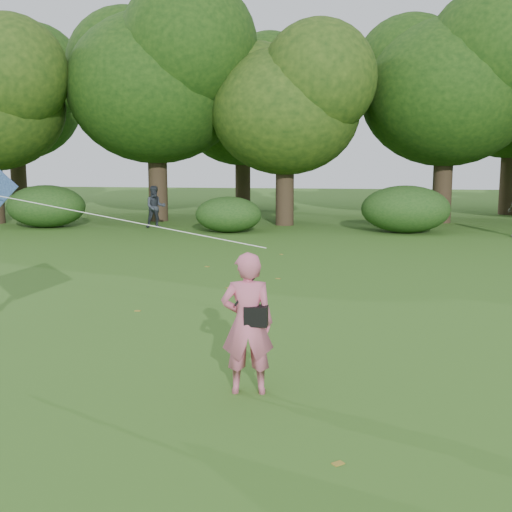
# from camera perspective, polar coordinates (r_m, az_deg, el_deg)

# --- Properties ---
(ground) EXTENTS (100.00, 100.00, 0.00)m
(ground) POSITION_cam_1_polar(r_m,az_deg,el_deg) (8.66, 4.26, -12.10)
(ground) COLOR #265114
(ground) RESTS_ON ground
(man_kite_flyer) EXTENTS (0.74, 0.54, 1.88)m
(man_kite_flyer) POSITION_cam_1_polar(r_m,az_deg,el_deg) (8.39, -0.77, -6.00)
(man_kite_flyer) COLOR #C95E7B
(man_kite_flyer) RESTS_ON ground
(bystander_left) EXTENTS (1.06, 0.95, 1.78)m
(bystander_left) POSITION_cam_1_polar(r_m,az_deg,el_deg) (27.44, -8.94, 4.33)
(bystander_left) COLOR #2B3039
(bystander_left) RESTS_ON ground
(crossbody_bag) EXTENTS (0.43, 0.20, 0.73)m
(crossbody_bag) POSITION_cam_1_polar(r_m,az_deg,el_deg) (8.31, -0.01, -5.26)
(crossbody_bag) COLOR black
(crossbody_bag) RESTS_ON ground
(tree_line) EXTENTS (54.70, 15.30, 9.48)m
(tree_line) POSITION_cam_1_polar(r_m,az_deg,el_deg) (31.06, 10.06, 13.55)
(tree_line) COLOR #3A2D1E
(tree_line) RESTS_ON ground
(shrub_band) EXTENTS (39.15, 3.22, 1.88)m
(shrub_band) POSITION_cam_1_polar(r_m,az_deg,el_deg) (25.79, 4.94, 4.03)
(shrub_band) COLOR #264919
(shrub_band) RESTS_ON ground
(fallen_leaves) EXTENTS (8.49, 15.08, 0.01)m
(fallen_leaves) POSITION_cam_1_polar(r_m,az_deg,el_deg) (12.96, 2.70, -4.84)
(fallen_leaves) COLOR olive
(fallen_leaves) RESTS_ON ground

